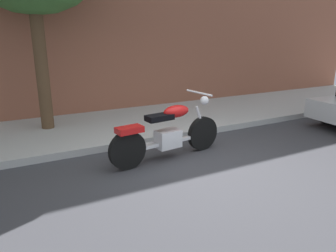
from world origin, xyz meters
TOP-DOWN VIEW (x-y plane):
  - ground_plane at (0.00, 0.00)m, footprint 60.00×60.00m
  - sidewalk at (0.00, 2.92)m, footprint 18.90×2.83m
  - motorcycle at (-0.35, 0.66)m, footprint 2.29×0.70m

SIDE VIEW (x-z plane):
  - ground_plane at x=0.00m, z-range 0.00..0.00m
  - sidewalk at x=0.00m, z-range 0.00..0.14m
  - motorcycle at x=-0.35m, z-range -0.10..1.06m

